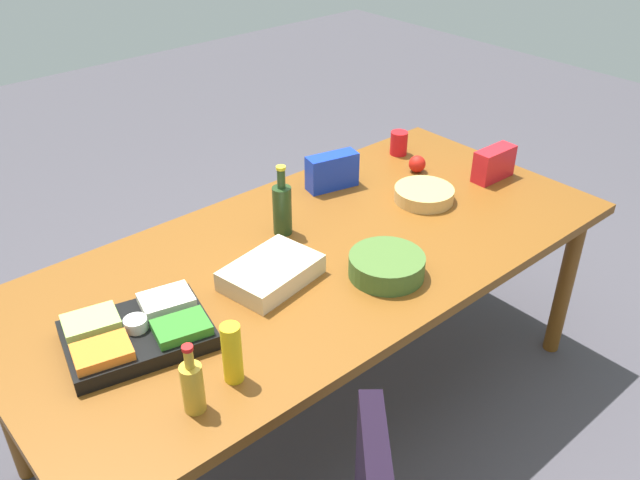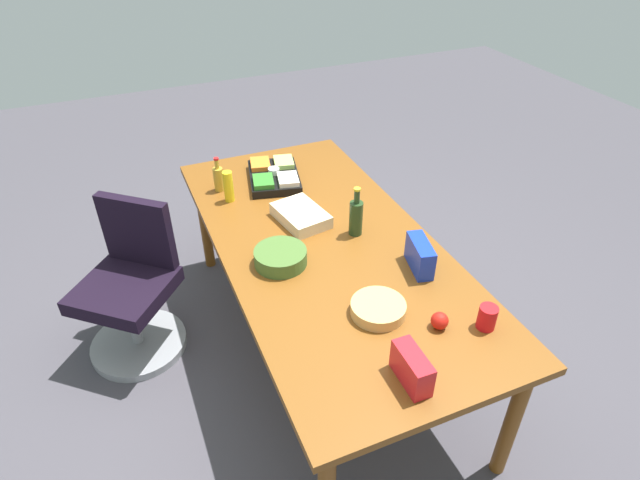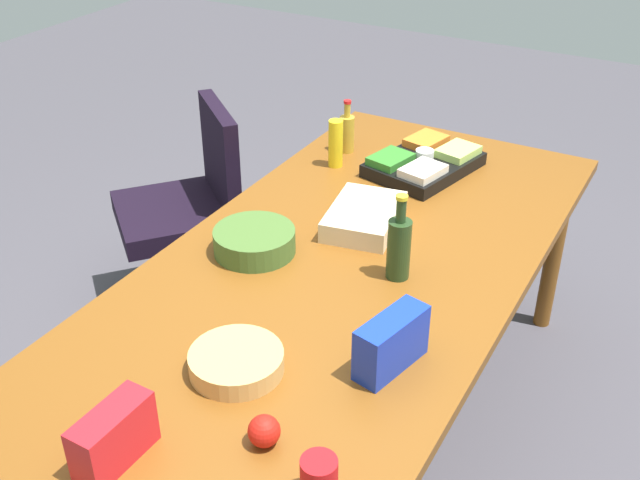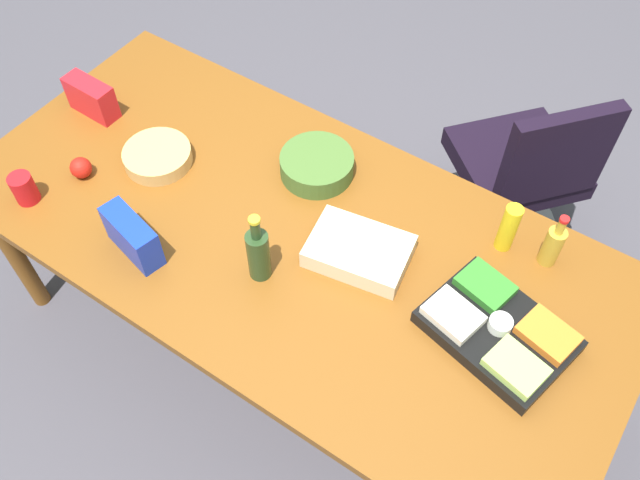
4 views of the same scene
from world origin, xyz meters
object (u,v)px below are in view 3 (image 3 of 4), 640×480
at_px(wine_bottle, 399,246).
at_px(chip_bag_red, 114,436).
at_px(mustard_bottle, 336,143).
at_px(conference_table, 342,280).
at_px(red_solo_cup, 319,480).
at_px(sheet_cake, 364,216).
at_px(apple_red, 264,431).
at_px(salad_bowl, 254,241).
at_px(veggie_tray, 424,162).
at_px(office_chair, 188,230).
at_px(dressing_bottle, 347,132).
at_px(chip_bag_blue, 391,343).
at_px(chip_bowl, 236,362).

xyz_separation_m(wine_bottle, chip_bag_red, (0.98, -0.24, -0.04)).
bearing_deg(mustard_bottle, conference_table, 30.00).
height_order(conference_table, red_solo_cup, red_solo_cup).
bearing_deg(chip_bag_red, sheet_cake, 179.16).
relative_size(wine_bottle, red_solo_cup, 2.53).
distance_m(conference_table, apple_red, 0.80).
bearing_deg(red_solo_cup, wine_bottle, -166.63).
bearing_deg(salad_bowl, mustard_bottle, -173.79).
bearing_deg(conference_table, sheet_cake, -169.55).
xyz_separation_m(red_solo_cup, veggie_tray, (-1.57, -0.42, -0.02)).
relative_size(red_solo_cup, veggie_tray, 0.23).
relative_size(office_chair, salad_bowl, 3.51).
height_order(veggie_tray, dressing_bottle, dressing_bottle).
height_order(mustard_bottle, red_solo_cup, mustard_bottle).
distance_m(mustard_bottle, apple_red, 1.48).
distance_m(chip_bag_blue, chip_bag_red, 0.71).
relative_size(mustard_bottle, chip_bowl, 0.77).
xyz_separation_m(red_solo_cup, chip_bowl, (-0.25, -0.38, -0.03)).
bearing_deg(conference_table, office_chair, -114.71).
distance_m(wine_bottle, apple_red, 0.78).
relative_size(chip_bowl, sheet_cake, 0.77).
height_order(wine_bottle, salad_bowl, wine_bottle).
height_order(dressing_bottle, chip_bowl, dressing_bottle).
height_order(salad_bowl, sheet_cake, salad_bowl).
distance_m(chip_bag_blue, dressing_bottle, 1.33).
xyz_separation_m(chip_bag_red, sheet_cake, (-1.20, 0.02, -0.04)).
xyz_separation_m(chip_bag_blue, dressing_bottle, (-1.13, -0.71, 0.01)).
distance_m(wine_bottle, red_solo_cup, 0.88).
height_order(apple_red, dressing_bottle, dressing_bottle).
distance_m(wine_bottle, dressing_bottle, 0.92).
bearing_deg(office_chair, chip_bowl, 43.84).
relative_size(office_chair, mustard_bottle, 4.89).
bearing_deg(apple_red, conference_table, -165.39).
bearing_deg(conference_table, wine_bottle, 93.91).
bearing_deg(red_solo_cup, mustard_bottle, -153.09).
xyz_separation_m(mustard_bottle, veggie_tray, (-0.13, 0.32, -0.06)).
bearing_deg(sheet_cake, red_solo_cup, 21.62).
bearing_deg(chip_bag_blue, veggie_tray, -161.69).
distance_m(chip_bag_blue, red_solo_cup, 0.46).
bearing_deg(dressing_bottle, apple_red, 20.79).
xyz_separation_m(chip_bag_blue, chip_bag_red, (0.59, -0.40, -0.00)).
bearing_deg(dressing_bottle, chip_bag_red, 10.37).
bearing_deg(veggie_tray, chip_bag_red, -1.03).
distance_m(red_solo_cup, chip_bowl, 0.46).
bearing_deg(red_solo_cup, dressing_bottle, -154.47).
distance_m(mustard_bottle, sheet_cake, 0.48).
height_order(office_chair, sheet_cake, office_chair).
bearing_deg(mustard_bottle, office_chair, -77.72).
bearing_deg(apple_red, chip_bowl, -131.75).
distance_m(conference_table, sheet_cake, 0.27).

